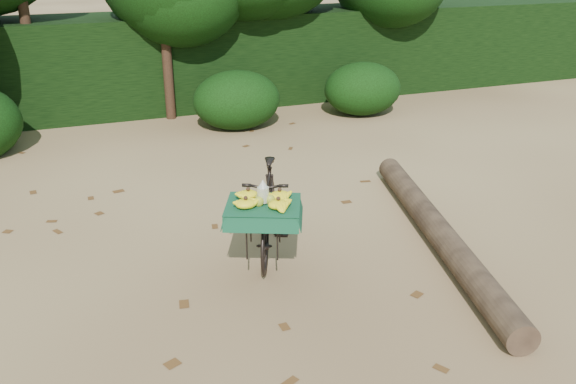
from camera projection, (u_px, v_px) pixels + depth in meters
name	position (u px, v px, depth m)	size (l,w,h in m)	color
ground	(218.00, 243.00, 6.78)	(80.00, 80.00, 0.00)	tan
vendor_bicycle	(268.00, 210.00, 6.40)	(1.20, 1.79, 0.98)	black
fallen_log	(438.00, 231.00, 6.73)	(0.29, 0.29, 4.05)	brown
hedge_backdrop	(133.00, 63.00, 11.87)	(26.00, 1.80, 1.80)	black
tree_row	(95.00, 10.00, 10.55)	(14.50, 2.00, 4.00)	black
bush_clumps	(181.00, 108.00, 10.48)	(8.80, 1.70, 0.90)	black
leaf_litter	(204.00, 220.00, 7.34)	(7.00, 7.30, 0.01)	#503015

